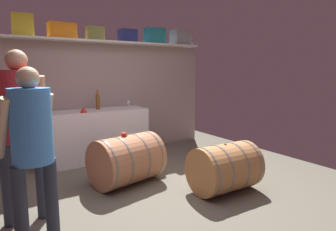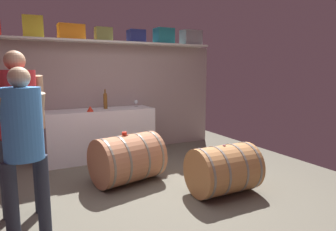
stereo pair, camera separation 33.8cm
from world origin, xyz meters
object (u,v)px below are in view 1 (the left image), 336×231
toolcase_yellow (23,25)px  work_cabinet (94,135)px  wine_glass (128,103)px  toolcase_teal (155,36)px  red_funnel (84,110)px  winemaker_pouring (21,119)px  toolcase_grey (181,38)px  tasting_cup (124,134)px  wine_bottle_amber (98,101)px  wine_barrel_near (127,160)px  toolcase_olive (95,34)px  toolcase_orange (62,31)px  toolcase_navy (128,36)px  wine_barrel_far (225,168)px  visitor_tasting (32,140)px

toolcase_yellow → work_cabinet: toolcase_yellow is taller
toolcase_yellow → wine_glass: 2.07m
toolcase_teal → red_funnel: 2.03m
red_funnel → winemaker_pouring: size_ratio=0.06×
toolcase_grey → tasting_cup: size_ratio=5.90×
wine_bottle_amber → wine_barrel_near: 1.49m
wine_glass → winemaker_pouring: size_ratio=0.07×
toolcase_olive → work_cabinet: 1.73m
toolcase_orange → winemaker_pouring: toolcase_orange is taller
toolcase_navy → wine_bottle_amber: (-0.65, -0.16, -1.13)m
wine_bottle_amber → red_funnel: bearing=-141.4°
work_cabinet → wine_barrel_near: (0.03, -1.28, -0.10)m
toolcase_teal → tasting_cup: 2.49m
wine_bottle_amber → winemaker_pouring: winemaker_pouring is taller
wine_glass → wine_barrel_near: 1.64m
wine_barrel_near → winemaker_pouring: bearing=-175.9°
toolcase_olive → wine_barrel_near: bearing=-94.4°
work_cabinet → wine_barrel_far: bearing=-66.0°
wine_barrel_far → tasting_cup: 1.37m
toolcase_olive → wine_bottle_amber: toolcase_olive is taller
toolcase_navy → wine_barrel_far: bearing=-84.0°
toolcase_olive → tasting_cup: (-0.16, -1.49, -1.45)m
wine_glass → winemaker_pouring: (-1.93, -1.75, 0.11)m
wine_barrel_near → toolcase_orange: bearing=92.8°
wine_bottle_amber → winemaker_pouring: (-1.35, -1.71, 0.04)m
toolcase_grey → toolcase_navy: bearing=176.6°
toolcase_grey → visitor_tasting: toolcase_grey is taller
work_cabinet → tasting_cup: work_cabinet is taller
toolcase_orange → wine_barrel_near: size_ratio=0.41×
toolcase_olive → wine_barrel_far: size_ratio=0.35×
tasting_cup → toolcase_olive: bearing=83.8°
toolcase_yellow → tasting_cup: (0.95, -1.49, -1.51)m
toolcase_teal → tasting_cup: bearing=-131.9°
toolcase_olive → tasting_cup: bearing=-95.8°
wine_barrel_far → visitor_tasting: bearing=-179.4°
wine_bottle_amber → toolcase_olive: bearing=73.2°
toolcase_teal → red_funnel: toolcase_teal is taller
tasting_cup → toolcase_yellow: bearing=122.4°
toolcase_yellow → toolcase_orange: (0.57, 0.00, -0.04)m
toolcase_grey → work_cabinet: (-1.93, -0.21, -1.74)m
toolcase_teal → winemaker_pouring: 3.37m
toolcase_grey → winemaker_pouring: size_ratio=0.23×
toolcase_grey → winemaker_pouring: (-3.17, -1.88, -1.11)m
wine_glass → visitor_tasting: (-1.91, -2.29, 0.01)m
visitor_tasting → wine_bottle_amber: bearing=38.1°
red_funnel → visitor_tasting: 2.23m
red_funnel → toolcase_teal: bearing=15.2°
wine_bottle_amber → wine_barrel_near: size_ratio=0.34×
toolcase_yellow → toolcase_orange: bearing=4.2°
toolcase_grey → toolcase_teal: bearing=176.6°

